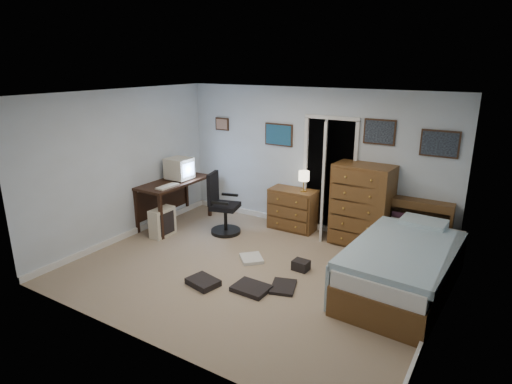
% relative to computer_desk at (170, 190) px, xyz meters
% --- Properties ---
extents(floor, '(5.00, 4.00, 0.02)m').
position_rel_computer_desk_xyz_m(floor, '(2.30, -0.85, -0.65)').
color(floor, tan).
rests_on(floor, ground).
extents(computer_desk, '(0.68, 1.44, 0.83)m').
position_rel_computer_desk_xyz_m(computer_desk, '(0.00, 0.00, 0.00)').
color(computer_desk, black).
rests_on(computer_desk, floor).
extents(crt_monitor, '(0.43, 0.40, 0.40)m').
position_rel_computer_desk_xyz_m(crt_monitor, '(0.12, 0.15, 0.40)').
color(crt_monitor, beige).
rests_on(crt_monitor, computer_desk).
extents(keyboard, '(0.17, 0.44, 0.03)m').
position_rel_computer_desk_xyz_m(keyboard, '(0.28, -0.35, 0.20)').
color(keyboard, beige).
rests_on(keyboard, computer_desk).
extents(pc_tower, '(0.23, 0.47, 0.50)m').
position_rel_computer_desk_xyz_m(pc_tower, '(0.30, -0.55, -0.39)').
color(pc_tower, beige).
rests_on(pc_tower, floor).
extents(office_chair, '(0.64, 0.64, 1.08)m').
position_rel_computer_desk_xyz_m(office_chair, '(1.10, 0.11, -0.22)').
color(office_chair, black).
rests_on(office_chair, floor).
extents(media_stack, '(0.16, 0.16, 0.76)m').
position_rel_computer_desk_xyz_m(media_stack, '(-0.02, 1.31, -0.26)').
color(media_stack, maroon).
rests_on(media_stack, floor).
extents(low_dresser, '(0.84, 0.43, 0.74)m').
position_rel_computer_desk_xyz_m(low_dresser, '(2.07, 0.93, -0.27)').
color(low_dresser, brown).
rests_on(low_dresser, floor).
extents(table_lamp, '(0.19, 0.19, 0.36)m').
position_rel_computer_desk_xyz_m(table_lamp, '(2.27, 0.93, 0.37)').
color(table_lamp, gold).
rests_on(table_lamp, low_dresser).
extents(doorway, '(0.96, 1.12, 2.05)m').
position_rel_computer_desk_xyz_m(doorway, '(2.65, 1.42, 0.36)').
color(doorway, black).
rests_on(doorway, floor).
extents(tall_dresser, '(0.95, 0.60, 1.35)m').
position_rel_computer_desk_xyz_m(tall_dresser, '(3.33, 0.90, 0.04)').
color(tall_dresser, brown).
rests_on(tall_dresser, floor).
extents(headboard_bookcase, '(0.98, 0.27, 0.87)m').
position_rel_computer_desk_xyz_m(headboard_bookcase, '(4.20, 1.01, -0.17)').
color(headboard_bookcase, brown).
rests_on(headboard_bookcase, floor).
extents(bed, '(1.31, 2.30, 0.73)m').
position_rel_computer_desk_xyz_m(bed, '(4.28, -0.27, -0.29)').
color(bed, brown).
rests_on(bed, floor).
extents(wall_posters, '(4.38, 0.04, 0.60)m').
position_rel_computer_desk_xyz_m(wall_posters, '(2.87, 1.13, 1.11)').
color(wall_posters, '#331E11').
rests_on(wall_posters, floor).
extents(floor_clutter, '(1.42, 1.42, 0.15)m').
position_rel_computer_desk_xyz_m(floor_clutter, '(2.45, -1.09, -0.60)').
color(floor_clutter, silver).
rests_on(floor_clutter, floor).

